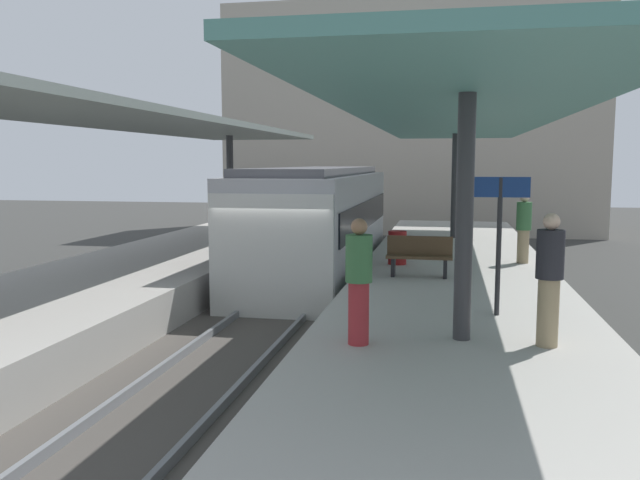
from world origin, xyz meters
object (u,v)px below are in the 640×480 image
platform_sign (500,214)px  commuter_train (318,224)px  passenger_near_bench (359,279)px  platform_bench (419,255)px  litter_bin (397,248)px  passenger_far_end (549,277)px  passenger_mid_platform (524,227)px

platform_sign → commuter_train: bearing=120.7°
platform_sign → passenger_near_bench: (-1.95, -2.11, -0.74)m
platform_bench → litter_bin: size_ratio=1.75×
litter_bin → passenger_far_end: 7.24m
passenger_mid_platform → platform_bench: bearing=-135.0°
platform_bench → passenger_far_end: bearing=-69.7°
passenger_mid_platform → passenger_near_bench: bearing=-110.6°
platform_bench → passenger_mid_platform: bearing=45.0°
platform_bench → platform_sign: 3.86m
platform_bench → passenger_far_end: size_ratio=0.79×
litter_bin → passenger_near_bench: (0.02, -7.15, 0.48)m
platform_sign → passenger_far_end: bearing=-73.1°
platform_sign → passenger_mid_platform: bearing=80.1°
platform_bench → platform_sign: size_ratio=0.63×
commuter_train → litter_bin: bearing=-44.2°
litter_bin → passenger_mid_platform: 3.12m
passenger_mid_platform → litter_bin: bearing=-165.7°
commuter_train → passenger_far_end: bearing=-61.7°
passenger_near_bench → passenger_far_end: passenger_far_end is taller
platform_bench → passenger_near_bench: passenger_near_bench is taller
commuter_train → passenger_near_bench: size_ratio=6.01×
passenger_near_bench → passenger_far_end: 2.51m
platform_bench → platform_sign: (1.38, -3.41, 1.16)m
passenger_near_bench → passenger_mid_platform: (2.97, 7.92, 0.00)m
commuter_train → platform_sign: 8.63m
commuter_train → passenger_far_end: commuter_train is taller
commuter_train → platform_bench: commuter_train is taller
passenger_mid_platform → passenger_far_end: bearing=-93.7°
platform_bench → platform_sign: platform_sign is taller
passenger_far_end → passenger_near_bench: bearing=-171.3°
litter_bin → passenger_near_bench: size_ratio=0.47×
platform_sign → passenger_near_bench: size_ratio=1.30×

